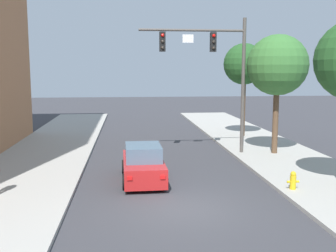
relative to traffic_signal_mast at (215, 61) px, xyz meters
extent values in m
plane|color=#38383D|center=(-2.96, -8.52, -5.31)|extent=(120.00, 120.00, 0.00)
cylinder|color=#514C47|center=(1.64, 0.01, -1.41)|extent=(0.20, 0.20, 7.50)
cylinder|color=#514C47|center=(-1.27, 0.01, 1.64)|extent=(5.82, 0.14, 0.14)
cube|color=black|center=(-0.11, 0.01, 1.02)|extent=(0.32, 0.28, 1.05)
sphere|color=red|center=(-0.11, -0.14, 1.35)|extent=(0.18, 0.18, 0.18)
sphere|color=#2D2823|center=(-0.11, -0.14, 1.02)|extent=(0.18, 0.18, 0.18)
sphere|color=#2D2823|center=(-0.11, -0.14, 0.69)|extent=(0.18, 0.18, 0.18)
cube|color=black|center=(-2.90, 0.01, 1.02)|extent=(0.32, 0.28, 1.05)
sphere|color=red|center=(-2.90, -0.14, 1.35)|extent=(0.18, 0.18, 0.18)
sphere|color=#2D2823|center=(-2.90, -0.14, 1.02)|extent=(0.18, 0.18, 0.18)
sphere|color=#2D2823|center=(-2.90, -0.14, 0.69)|extent=(0.18, 0.18, 0.18)
cube|color=white|center=(-1.50, -0.01, 1.19)|extent=(0.60, 0.03, 0.44)
cube|color=#B21E1E|center=(-4.19, -4.77, -4.75)|extent=(1.77, 4.23, 0.80)
cube|color=slate|center=(-4.19, -4.92, -4.03)|extent=(1.53, 2.03, 0.64)
cylinder|color=black|center=(-5.02, -3.49, -4.99)|extent=(0.23, 0.64, 0.64)
cylinder|color=black|center=(-3.40, -3.46, -4.99)|extent=(0.23, 0.64, 0.64)
cylinder|color=black|center=(-4.97, -6.09, -4.99)|extent=(0.23, 0.64, 0.64)
cylinder|color=black|center=(-3.36, -6.06, -4.99)|extent=(0.23, 0.64, 0.64)
cube|color=red|center=(-4.79, -6.90, -4.63)|extent=(0.20, 0.04, 0.14)
cube|color=red|center=(-3.51, -6.88, -4.63)|extent=(0.20, 0.04, 0.14)
cylinder|color=gold|center=(1.58, -7.21, -4.88)|extent=(0.24, 0.24, 0.55)
sphere|color=gold|center=(1.58, -7.21, -4.55)|extent=(0.22, 0.22, 0.22)
cylinder|color=gold|center=(1.40, -7.21, -4.86)|extent=(0.12, 0.09, 0.09)
cylinder|color=gold|center=(1.76, -7.21, -4.86)|extent=(0.12, 0.09, 0.09)
cylinder|color=brown|center=(3.43, -0.41, -3.32)|extent=(0.32, 0.32, 3.68)
sphere|color=#387033|center=(3.43, -0.41, -0.23)|extent=(3.35, 3.35, 3.35)
cylinder|color=brown|center=(3.38, 5.66, -3.15)|extent=(0.32, 0.32, 4.01)
sphere|color=#235123|center=(3.38, 5.66, -0.06)|extent=(2.89, 2.89, 2.89)
camera|label=1|loc=(-4.86, -21.64, -0.55)|focal=42.22mm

